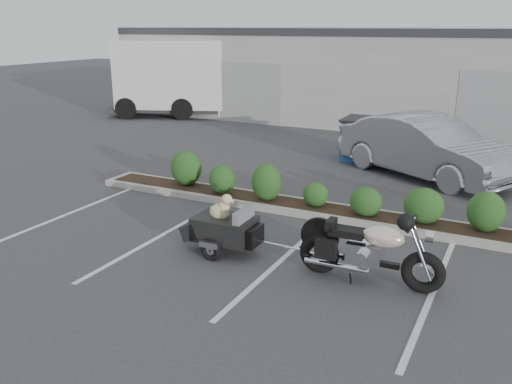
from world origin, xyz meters
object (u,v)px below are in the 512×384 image
at_px(motorcycle, 369,251).
at_px(dumpster, 375,140).
at_px(sedan, 426,147).
at_px(delivery_truck, 191,80).
at_px(pet_trailer, 224,227).

bearing_deg(motorcycle, dumpster, 103.06).
relative_size(sedan, delivery_truck, 0.66).
distance_m(motorcycle, sedan, 7.21).
distance_m(sedan, dumpster, 2.14).
height_order(pet_trailer, dumpster, dumpster).
xyz_separation_m(pet_trailer, sedan, (2.38, 7.17, 0.37)).
bearing_deg(dumpster, delivery_truck, 152.59).
relative_size(pet_trailer, sedan, 0.37).
distance_m(dumpster, delivery_truck, 11.22).
bearing_deg(motorcycle, delivery_truck, 131.35).
xyz_separation_m(dumpster, delivery_truck, (-10.07, 4.85, 0.99)).
distance_m(pet_trailer, sedan, 7.56).
distance_m(motorcycle, dumpster, 8.69).
distance_m(motorcycle, pet_trailer, 2.79).
relative_size(dumpster, delivery_truck, 0.26).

